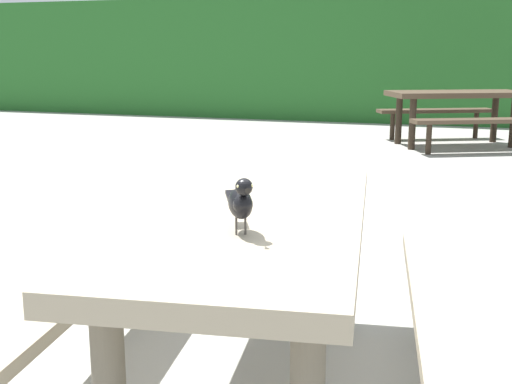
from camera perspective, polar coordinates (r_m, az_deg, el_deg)
The scene contains 5 objects.
ground_plane at distance 2.74m, azimuth -1.25°, elevation -15.76°, with size 60.00×60.00×0.00m, color #A3A099.
hedge_wall at distance 12.81m, azimuth 15.08°, elevation 11.14°, with size 28.00×2.05×2.25m, color #235B23.
picnic_table_foreground at distance 2.36m, azimuth -0.15°, elevation -5.79°, with size 1.90×1.93×0.74m.
bird_grackle at distance 1.96m, azimuth -1.33°, elevation -0.87°, with size 0.17×0.26×0.18m.
picnic_table_mid_left at distance 9.35m, azimuth 17.03°, elevation 7.26°, with size 2.27×2.25×0.74m.
Camera 1 is at (0.82, -2.28, 1.29)m, focal length 45.91 mm.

